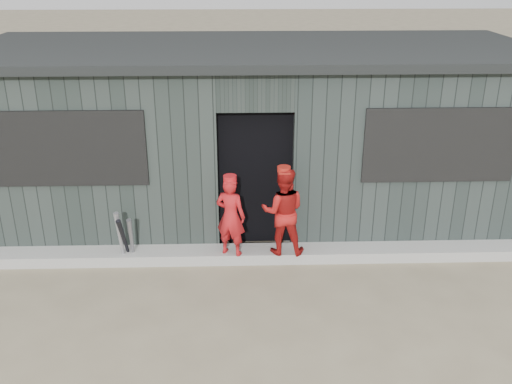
{
  "coord_description": "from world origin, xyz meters",
  "views": [
    {
      "loc": [
        -0.21,
        -5.0,
        3.85
      ],
      "look_at": [
        0.0,
        1.8,
        1.0
      ],
      "focal_mm": 40.0,
      "sensor_mm": 36.0,
      "label": 1
    }
  ],
  "objects_px": {
    "bat_mid": "(131,241)",
    "dugout": "(253,133)",
    "player_red_left": "(231,216)",
    "bat_left": "(120,238)",
    "player_red_right": "(283,211)",
    "bat_right": "(125,240)",
    "player_grey_back": "(295,204)"
  },
  "relations": [
    {
      "from": "player_grey_back",
      "to": "player_red_right",
      "type": "bearing_deg",
      "value": 88.15
    },
    {
      "from": "player_red_left",
      "to": "player_red_right",
      "type": "height_order",
      "value": "player_red_right"
    },
    {
      "from": "dugout",
      "to": "player_grey_back",
      "type": "bearing_deg",
      "value": -63.4
    },
    {
      "from": "bat_left",
      "to": "player_grey_back",
      "type": "xyz_separation_m",
      "value": [
        2.36,
        0.65,
        0.18
      ]
    },
    {
      "from": "bat_right",
      "to": "player_grey_back",
      "type": "height_order",
      "value": "player_grey_back"
    },
    {
      "from": "bat_mid",
      "to": "dugout",
      "type": "relative_size",
      "value": 0.08
    },
    {
      "from": "bat_mid",
      "to": "bat_right",
      "type": "bearing_deg",
      "value": -165.18
    },
    {
      "from": "bat_mid",
      "to": "dugout",
      "type": "xyz_separation_m",
      "value": [
        1.65,
        1.75,
        0.94
      ]
    },
    {
      "from": "bat_mid",
      "to": "bat_right",
      "type": "height_order",
      "value": "bat_right"
    },
    {
      "from": "bat_left",
      "to": "player_red_right",
      "type": "distance_m",
      "value": 2.17
    },
    {
      "from": "player_red_left",
      "to": "bat_left",
      "type": "bearing_deg",
      "value": 21.87
    },
    {
      "from": "bat_right",
      "to": "dugout",
      "type": "distance_m",
      "value": 2.65
    },
    {
      "from": "bat_left",
      "to": "player_red_left",
      "type": "height_order",
      "value": "player_red_left"
    },
    {
      "from": "player_red_right",
      "to": "dugout",
      "type": "bearing_deg",
      "value": -74.05
    },
    {
      "from": "bat_mid",
      "to": "player_red_right",
      "type": "bearing_deg",
      "value": -0.11
    },
    {
      "from": "bat_right",
      "to": "dugout",
      "type": "height_order",
      "value": "dugout"
    },
    {
      "from": "bat_left",
      "to": "player_red_left",
      "type": "relative_size",
      "value": 0.73
    },
    {
      "from": "player_red_left",
      "to": "bat_right",
      "type": "bearing_deg",
      "value": 21.52
    },
    {
      "from": "dugout",
      "to": "bat_left",
      "type": "bearing_deg",
      "value": -135.01
    },
    {
      "from": "bat_right",
      "to": "player_grey_back",
      "type": "xyz_separation_m",
      "value": [
        2.31,
        0.64,
        0.22
      ]
    },
    {
      "from": "bat_right",
      "to": "player_red_left",
      "type": "distance_m",
      "value": 1.44
    },
    {
      "from": "player_red_right",
      "to": "player_grey_back",
      "type": "distance_m",
      "value": 0.68
    },
    {
      "from": "bat_left",
      "to": "player_grey_back",
      "type": "height_order",
      "value": "player_grey_back"
    },
    {
      "from": "player_red_left",
      "to": "dugout",
      "type": "relative_size",
      "value": 0.13
    },
    {
      "from": "bat_mid",
      "to": "player_red_right",
      "type": "height_order",
      "value": "player_red_right"
    },
    {
      "from": "bat_left",
      "to": "dugout",
      "type": "distance_m",
      "value": 2.68
    },
    {
      "from": "player_red_right",
      "to": "player_grey_back",
      "type": "relative_size",
      "value": 1.03
    },
    {
      "from": "bat_left",
      "to": "dugout",
      "type": "xyz_separation_m",
      "value": [
        1.79,
        1.79,
        0.89
      ]
    },
    {
      "from": "bat_mid",
      "to": "player_red_left",
      "type": "xyz_separation_m",
      "value": [
        1.32,
        -0.03,
        0.35
      ]
    },
    {
      "from": "bat_right",
      "to": "player_red_right",
      "type": "relative_size",
      "value": 0.63
    },
    {
      "from": "bat_right",
      "to": "player_red_left",
      "type": "relative_size",
      "value": 0.69
    },
    {
      "from": "bat_mid",
      "to": "bat_right",
      "type": "relative_size",
      "value": 0.93
    }
  ]
}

